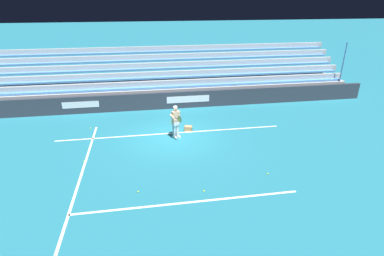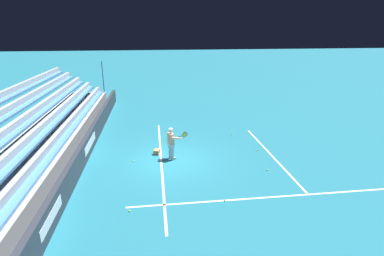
{
  "view_description": "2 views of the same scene",
  "coord_description": "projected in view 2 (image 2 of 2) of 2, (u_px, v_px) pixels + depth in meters",
  "views": [
    {
      "loc": [
        1.29,
        14.13,
        6.76
      ],
      "look_at": [
        -0.88,
        0.9,
        0.85
      ],
      "focal_mm": 28.0,
      "sensor_mm": 36.0,
      "label": 1
    },
    {
      "loc": [
        14.35,
        -0.72,
        6.64
      ],
      "look_at": [
        -1.0,
        1.25,
        1.41
      ],
      "focal_mm": 28.0,
      "sensor_mm": 36.0,
      "label": 2
    }
  ],
  "objects": [
    {
      "name": "court_sideline_white",
      "position": [
        274.0,
        197.0,
        12.32
      ],
      "size": [
        0.1,
        12.0,
        0.01
      ],
      "primitive_type": "cube",
      "color": "white",
      "rests_on": "ground"
    },
    {
      "name": "court_service_line_white",
      "position": [
        271.0,
        155.0,
        16.37
      ],
      "size": [
        8.22,
        0.1,
        0.01
      ],
      "primitive_type": "cube",
      "color": "white",
      "rests_on": "ground"
    },
    {
      "name": "tennis_ball_toward_net",
      "position": [
        232.0,
        134.0,
        19.5
      ],
      "size": [
        0.07,
        0.07,
        0.07
      ],
      "primitive_type": "sphere",
      "color": "#CCE533",
      "rests_on": "ground"
    },
    {
      "name": "tennis_ball_far_left",
      "position": [
        267.0,
        170.0,
        14.57
      ],
      "size": [
        0.07,
        0.07,
        0.07
      ],
      "primitive_type": "sphere",
      "color": "#CCE533",
      "rests_on": "ground"
    },
    {
      "name": "tennis_ball_on_baseline",
      "position": [
        258.0,
        150.0,
        16.91
      ],
      "size": [
        0.07,
        0.07,
        0.07
      ],
      "primitive_type": "sphere",
      "color": "#CCE533",
      "rests_on": "ground"
    },
    {
      "name": "court_baseline_white",
      "position": [
        161.0,
        161.0,
        15.64
      ],
      "size": [
        12.0,
        0.1,
        0.01
      ],
      "primitive_type": "cube",
      "color": "white",
      "rests_on": "ground"
    },
    {
      "name": "tennis_ball_by_box",
      "position": [
        133.0,
        161.0,
        15.56
      ],
      "size": [
        0.07,
        0.07,
        0.07
      ],
      "primitive_type": "sphere",
      "color": "#CCE533",
      "rests_on": "ground"
    },
    {
      "name": "bleacher_stand",
      "position": [
        26.0,
        153.0,
        14.59
      ],
      "size": [
        26.31,
        4.0,
        3.85
      ],
      "color": "#9EA3A8",
      "rests_on": "ground"
    },
    {
      "name": "tennis_ball_stray_back",
      "position": [
        225.0,
        200.0,
        12.02
      ],
      "size": [
        0.07,
        0.07,
        0.07
      ],
      "primitive_type": "sphere",
      "color": "#CCE533",
      "rests_on": "ground"
    },
    {
      "name": "ball_box_cardboard",
      "position": [
        157.0,
        152.0,
        16.46
      ],
      "size": [
        0.48,
        0.41,
        0.26
      ],
      "primitive_type": "cube",
      "rotation": [
        0.0,
        0.0,
        -0.33
      ],
      "color": "#A87F51",
      "rests_on": "ground"
    },
    {
      "name": "tennis_ball_far_right",
      "position": [
        130.0,
        211.0,
        11.32
      ],
      "size": [
        0.07,
        0.07,
        0.07
      ],
      "primitive_type": "sphere",
      "color": "#CCE533",
      "rests_on": "ground"
    },
    {
      "name": "ground_plane",
      "position": [
        171.0,
        160.0,
        15.7
      ],
      "size": [
        160.0,
        160.0,
        0.0
      ],
      "primitive_type": "plane",
      "color": "#1E6B7F"
    },
    {
      "name": "back_wall_sponsor_board",
      "position": [
        82.0,
        155.0,
        14.99
      ],
      "size": [
        27.69,
        0.25,
        1.1
      ],
      "color": "#2D333D",
      "rests_on": "ground"
    },
    {
      "name": "tennis_player",
      "position": [
        171.0,
        143.0,
        15.59
      ],
      "size": [
        0.56,
        1.07,
        1.71
      ],
      "color": "silver",
      "rests_on": "ground"
    }
  ]
}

